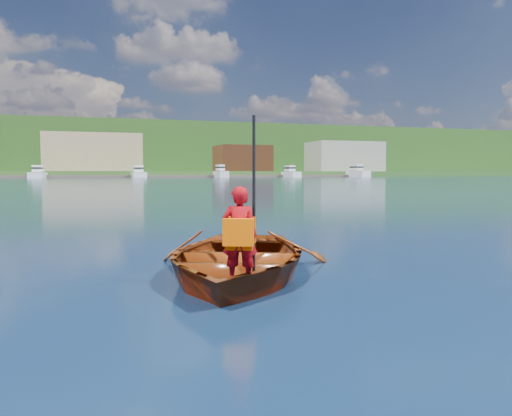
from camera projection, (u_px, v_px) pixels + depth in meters
name	position (u px, v px, depth m)	size (l,w,h in m)	color
ground	(337.00, 282.00, 6.19)	(600.00, 600.00, 0.00)	#0E1B3D
rowboat	(236.00, 259.00, 6.52)	(3.78, 4.37, 0.76)	brown
child_paddler	(240.00, 234.00, 5.58)	(0.47, 0.43, 1.90)	#A70811
shoreline	(107.00, 154.00, 230.90)	(400.00, 140.00, 22.00)	#3C5C21
dock	(118.00, 176.00, 147.74)	(160.02, 4.69, 0.80)	brown
waterfront_buildings	(85.00, 153.00, 160.57)	(202.00, 16.00, 14.00)	brown
marina_yachts	(149.00, 173.00, 145.76)	(142.58, 13.29, 4.42)	white
hillside_trees	(33.00, 137.00, 220.93)	(260.21, 87.07, 25.46)	#382314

